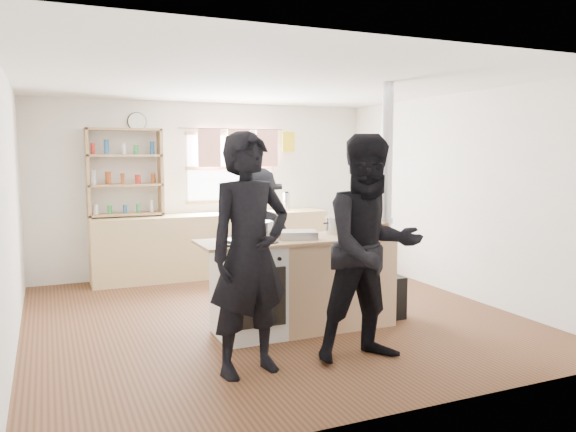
% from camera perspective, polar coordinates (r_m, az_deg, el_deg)
% --- Properties ---
extents(ground, '(5.00, 5.00, 0.01)m').
position_cam_1_polar(ground, '(6.23, -1.78, -10.13)').
color(ground, brown).
rests_on(ground, ground).
extents(back_counter, '(3.40, 0.55, 0.90)m').
position_cam_1_polar(back_counter, '(8.18, -7.53, -2.91)').
color(back_counter, '#D6BC81').
rests_on(back_counter, ground).
extents(shelving_unit, '(1.00, 0.28, 1.20)m').
position_cam_1_polar(shelving_unit, '(7.96, -16.24, 4.32)').
color(shelving_unit, tan).
rests_on(shelving_unit, back_counter).
extents(thermos, '(0.10, 0.10, 0.27)m').
position_cam_1_polar(thermos, '(8.49, -0.17, 1.46)').
color(thermos, silver).
rests_on(thermos, back_counter).
extents(cooking_island, '(1.97, 0.64, 0.93)m').
position_cam_1_polar(cooking_island, '(5.67, 1.63, -6.85)').
color(cooking_island, white).
rests_on(cooking_island, ground).
extents(skillet_greens, '(0.40, 0.40, 0.05)m').
position_cam_1_polar(skillet_greens, '(5.17, -4.64, -2.62)').
color(skillet_greens, black).
rests_on(skillet_greens, cooking_island).
extents(roast_tray, '(0.43, 0.37, 0.08)m').
position_cam_1_polar(roast_tray, '(5.52, 1.05, -1.87)').
color(roast_tray, silver).
rests_on(roast_tray, cooking_island).
extents(stockpot_stove, '(0.24, 0.24, 0.19)m').
position_cam_1_polar(stockpot_stove, '(5.52, -2.73, -1.42)').
color(stockpot_stove, silver).
rests_on(stockpot_stove, cooking_island).
extents(stockpot_counter, '(0.26, 0.26, 0.20)m').
position_cam_1_polar(stockpot_counter, '(5.89, 5.08, -0.93)').
color(stockpot_counter, silver).
rests_on(stockpot_counter, cooking_island).
extents(bread_board, '(0.32, 0.26, 0.12)m').
position_cam_1_polar(bread_board, '(5.84, 9.08, -1.42)').
color(bread_board, tan).
rests_on(bread_board, cooking_island).
extents(flue_heater, '(0.35, 0.35, 2.50)m').
position_cam_1_polar(flue_heater, '(6.11, 9.82, -4.12)').
color(flue_heater, black).
rests_on(flue_heater, ground).
extents(person_near_left, '(0.78, 0.59, 1.94)m').
position_cam_1_polar(person_near_left, '(4.46, -3.91, -3.91)').
color(person_near_left, black).
rests_on(person_near_left, ground).
extents(person_near_right, '(0.99, 0.79, 1.93)m').
position_cam_1_polar(person_near_right, '(4.79, 8.46, -3.31)').
color(person_near_right, black).
rests_on(person_near_right, ground).
extents(person_far, '(1.05, 0.63, 1.60)m').
position_cam_1_polar(person_far, '(6.30, -3.12, -2.43)').
color(person_far, black).
rests_on(person_far, ground).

